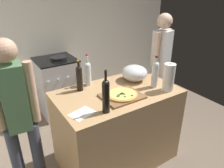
% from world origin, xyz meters
% --- Properties ---
extents(ground_plane, '(4.42, 3.11, 0.02)m').
position_xyz_m(ground_plane, '(0.00, 1.26, -0.01)').
color(ground_plane, '#6B5B4C').
extents(kitchen_wall_rear, '(4.42, 0.10, 2.60)m').
position_xyz_m(kitchen_wall_rear, '(0.00, 2.56, 1.30)').
color(kitchen_wall_rear, silver).
rests_on(kitchen_wall_rear, ground_plane).
extents(counter, '(1.30, 0.78, 0.91)m').
position_xyz_m(counter, '(-0.07, 0.76, 0.46)').
color(counter, tan).
rests_on(counter, ground_plane).
extents(cutting_board, '(0.40, 0.32, 0.02)m').
position_xyz_m(cutting_board, '(-0.10, 0.63, 0.92)').
color(cutting_board, brown).
rests_on(cutting_board, counter).
extents(pizza, '(0.31, 0.31, 0.03)m').
position_xyz_m(pizza, '(-0.10, 0.63, 0.95)').
color(pizza, tan).
rests_on(pizza, cutting_board).
extents(mixing_bowl, '(0.30, 0.30, 0.18)m').
position_xyz_m(mixing_bowl, '(0.27, 0.90, 1.01)').
color(mixing_bowl, '#B2B2B7').
rests_on(mixing_bowl, counter).
extents(paper_towel_roll, '(0.12, 0.12, 0.30)m').
position_xyz_m(paper_towel_roll, '(0.40, 0.49, 1.06)').
color(paper_towel_roll, white).
rests_on(paper_towel_roll, counter).
extents(wine_bottle_green, '(0.08, 0.08, 0.36)m').
position_xyz_m(wine_bottle_green, '(-0.25, 1.08, 1.06)').
color(wine_bottle_green, silver).
rests_on(wine_bottle_green, counter).
extents(wine_bottle_amber, '(0.07, 0.07, 0.35)m').
position_xyz_m(wine_bottle_amber, '(0.34, 0.64, 1.08)').
color(wine_bottle_amber, silver).
rests_on(wine_bottle_amber, counter).
extents(wine_bottle_clear, '(0.07, 0.07, 0.34)m').
position_xyz_m(wine_bottle_clear, '(-0.39, 1.00, 1.07)').
color(wine_bottle_clear, black).
rests_on(wine_bottle_clear, counter).
extents(wine_bottle_dark, '(0.07, 0.07, 0.40)m').
position_xyz_m(wine_bottle_dark, '(-0.38, 0.48, 1.08)').
color(wine_bottle_dark, black).
rests_on(wine_bottle_dark, counter).
extents(recipe_sheet, '(0.24, 0.20, 0.00)m').
position_xyz_m(recipe_sheet, '(-0.57, 0.57, 0.92)').
color(recipe_sheet, white).
rests_on(recipe_sheet, counter).
extents(stove, '(0.60, 0.60, 0.96)m').
position_xyz_m(stove, '(-0.26, 2.16, 0.46)').
color(stove, '#B7B7BC').
rests_on(stove, ground_plane).
extents(person_in_stripes, '(0.36, 0.22, 1.59)m').
position_xyz_m(person_in_stripes, '(-1.05, 0.85, 0.90)').
color(person_in_stripes, '#383D4C').
rests_on(person_in_stripes, ground_plane).
extents(person_in_red, '(0.36, 0.25, 1.63)m').
position_xyz_m(person_in_red, '(0.83, 1.04, 0.93)').
color(person_in_red, slate).
rests_on(person_in_red, ground_plane).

